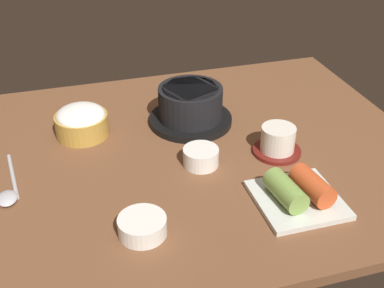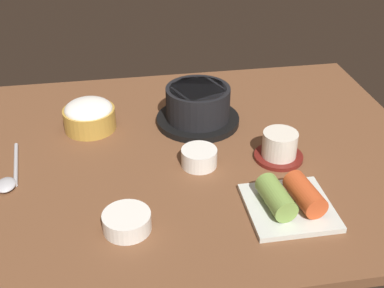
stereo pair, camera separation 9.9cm
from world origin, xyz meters
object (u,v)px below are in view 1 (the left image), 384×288
(stone_pot, at_px, (190,106))
(side_bowl_near, at_px, (142,226))
(spoon, at_px, (9,191))
(tea_cup_with_saucer, at_px, (278,141))
(banchan_cup_center, at_px, (201,156))
(rice_bowl, at_px, (81,121))
(kimchi_plate, at_px, (298,193))

(stone_pot, bearing_deg, side_bowl_near, -118.24)
(spoon, bearing_deg, tea_cup_with_saucer, -1.18)
(spoon, bearing_deg, side_bowl_near, -39.07)
(tea_cup_with_saucer, relative_size, banchan_cup_center, 1.39)
(side_bowl_near, bearing_deg, spoon, 140.93)
(rice_bowl, relative_size, side_bowl_near, 1.41)
(banchan_cup_center, height_order, side_bowl_near, banchan_cup_center)
(spoon, bearing_deg, banchan_cup_center, -1.20)
(stone_pot, bearing_deg, rice_bowl, 176.55)
(spoon, bearing_deg, rice_bowl, 49.10)
(tea_cup_with_saucer, bearing_deg, spoon, 178.82)
(rice_bowl, relative_size, tea_cup_with_saucer, 1.15)
(banchan_cup_center, xyz_separation_m, side_bowl_near, (-0.15, -0.16, -0.00))
(stone_pot, relative_size, side_bowl_near, 2.31)
(rice_bowl, height_order, spoon, rice_bowl)
(stone_pot, height_order, rice_bowl, stone_pot)
(stone_pot, distance_m, side_bowl_near, 0.37)
(kimchi_plate, bearing_deg, stone_pot, 107.29)
(kimchi_plate, distance_m, side_bowl_near, 0.28)
(rice_bowl, xyz_separation_m, side_bowl_near, (0.06, -0.34, -0.02))
(rice_bowl, distance_m, spoon, 0.23)
(stone_pot, distance_m, banchan_cup_center, 0.17)
(rice_bowl, height_order, kimchi_plate, rice_bowl)
(stone_pot, relative_size, banchan_cup_center, 2.64)
(rice_bowl, height_order, side_bowl_near, rice_bowl)
(tea_cup_with_saucer, distance_m, side_bowl_near, 0.35)
(stone_pot, height_order, side_bowl_near, stone_pot)
(kimchi_plate, distance_m, spoon, 0.51)
(stone_pot, height_order, spoon, stone_pot)
(stone_pot, xyz_separation_m, spoon, (-0.39, -0.16, -0.03))
(stone_pot, distance_m, spoon, 0.42)
(stone_pot, relative_size, spoon, 1.10)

